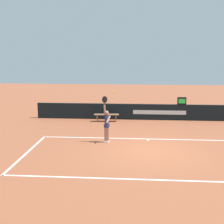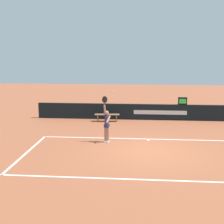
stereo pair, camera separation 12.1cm
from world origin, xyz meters
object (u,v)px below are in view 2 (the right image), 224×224
Objects in this scene: tennis_ball at (112,92)px; courtside_bench_near at (107,116)px; speed_display at (183,101)px; tennis_player at (107,123)px.

courtside_bench_near is at bearing 98.69° from tennis_ball.
tennis_ball is at bearing -81.31° from courtside_bench_near.
tennis_ball is at bearing -124.52° from speed_display.
tennis_player is 4.83m from courtside_bench_near.
tennis_ball is (0.31, -0.33, 1.61)m from tennis_player.
tennis_ball reaches higher than tennis_player.
courtside_bench_near is (-0.47, 4.78, -0.58)m from tennis_player.
tennis_ball reaches higher than speed_display.
speed_display is 7.25m from tennis_ball.
tennis_player is at bearing -128.13° from speed_display.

